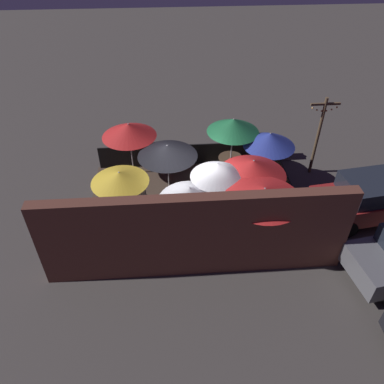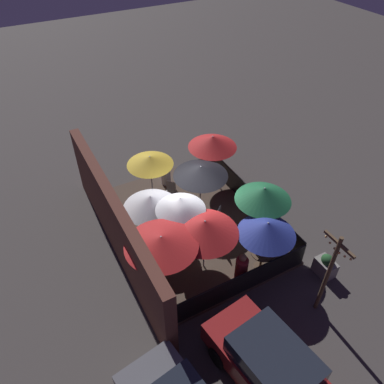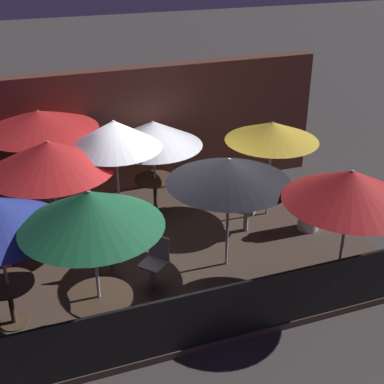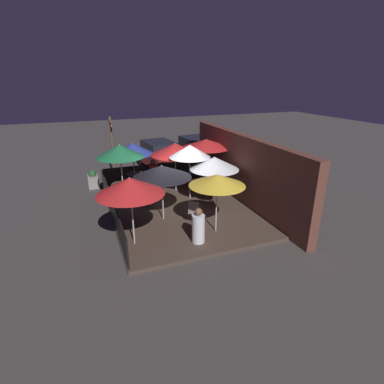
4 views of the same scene
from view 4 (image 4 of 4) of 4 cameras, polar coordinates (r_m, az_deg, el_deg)
ground_plane at (r=12.27m, az=-2.57°, el=-3.61°), size 60.00×60.00×0.00m
patio_deck at (r=12.24m, az=-2.57°, el=-3.35°), size 7.21×5.32×0.12m
building_wall at (r=12.89m, az=9.63°, el=4.25°), size 8.81×0.36×2.91m
fence_front at (r=11.55m, az=-15.02°, el=-2.72°), size 7.01×0.05×0.95m
fence_side_left at (r=15.26m, az=-6.86°, el=3.64°), size 0.05×5.12×0.95m
patio_umbrella_0 at (r=12.80m, az=-13.58°, el=7.60°), size 1.97×1.97×2.41m
patio_umbrella_1 at (r=14.14m, az=-11.24°, el=8.10°), size 1.91×1.91×2.19m
patio_umbrella_2 at (r=12.08m, az=4.30°, el=5.50°), size 2.00×2.00×2.02m
patio_umbrella_3 at (r=12.55m, az=-0.42°, el=7.78°), size 1.73×1.73×2.38m
patio_umbrella_4 at (r=13.61m, az=-3.24°, el=8.17°), size 2.23×2.23×2.24m
patio_umbrella_5 at (r=10.71m, az=-5.78°, el=3.90°), size 2.14×2.14×2.07m
patio_umbrella_6 at (r=9.79m, az=4.82°, el=2.27°), size 1.87×1.87×2.04m
patio_umbrella_7 at (r=9.10m, az=-11.70°, el=1.13°), size 2.07×2.07×2.22m
patio_umbrella_8 at (r=14.11m, az=2.71°, el=9.21°), size 2.30×2.30×2.31m
dining_table_0 at (r=13.24m, az=-13.01°, el=0.95°), size 0.98×0.98×0.71m
dining_table_1 at (r=14.48m, az=-10.87°, el=2.95°), size 0.79×0.79×0.76m
dining_table_2 at (r=12.44m, az=4.15°, el=0.35°), size 0.85×0.85×0.77m
patio_chair_0 at (r=12.38m, az=-7.98°, el=-0.47°), size 0.56×0.56×0.91m
patio_chair_1 at (r=10.66m, az=0.52°, el=-3.77°), size 0.57×0.57×0.94m
patio_chair_2 at (r=13.06m, az=-6.62°, el=0.71°), size 0.51×0.51×0.90m
patron_0 at (r=9.58m, az=1.20°, el=-6.75°), size 0.50×0.50×1.18m
patron_1 at (r=14.80m, az=-7.38°, el=3.47°), size 0.53×0.53×1.30m
planter_box at (r=15.54m, az=-18.31°, el=2.27°), size 0.72×0.50×0.90m
light_post at (r=16.12m, az=-14.94°, el=8.67°), size 1.10×0.12×3.29m
parked_car_0 at (r=17.94m, az=-6.24°, el=7.10°), size 4.14×2.19×1.62m
parked_car_1 at (r=19.05m, az=1.14°, el=8.04°), size 4.53×2.33×1.62m
parked_car_2 at (r=20.20m, az=8.01°, el=8.58°), size 4.19×1.85×1.62m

